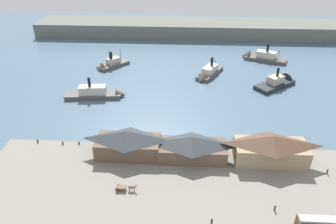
# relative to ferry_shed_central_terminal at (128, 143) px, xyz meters

# --- Properties ---
(ground_plane) EXTENTS (320.00, 320.00, 0.00)m
(ground_plane) POSITION_rel_ferry_shed_central_terminal_xyz_m (17.37, 8.94, -5.23)
(ground_plane) COLOR slate
(quay_promenade) EXTENTS (110.00, 36.00, 1.20)m
(quay_promenade) POSITION_rel_ferry_shed_central_terminal_xyz_m (17.37, -13.06, -4.63)
(quay_promenade) COLOR gray
(quay_promenade) RESTS_ON ground
(seawall_edge) EXTENTS (110.00, 0.80, 1.00)m
(seawall_edge) POSITION_rel_ferry_shed_central_terminal_xyz_m (17.37, 5.34, -4.73)
(seawall_edge) COLOR #666159
(seawall_edge) RESTS_ON ground
(ferry_shed_central_terminal) EXTENTS (18.33, 8.93, 7.93)m
(ferry_shed_central_terminal) POSITION_rel_ferry_shed_central_terminal_xyz_m (0.00, 0.00, 0.00)
(ferry_shed_central_terminal) COLOR brown
(ferry_shed_central_terminal) RESTS_ON quay_promenade
(ferry_shed_west_terminal) EXTENTS (19.68, 8.72, 6.99)m
(ferry_shed_west_terminal) POSITION_rel_ferry_shed_central_terminal_xyz_m (18.07, -0.40, -0.47)
(ferry_shed_west_terminal) COLOR brown
(ferry_shed_west_terminal) RESTS_ON quay_promenade
(ferry_shed_east_terminal) EXTENTS (19.91, 9.05, 8.40)m
(ferry_shed_east_terminal) POSITION_rel_ferry_shed_central_terminal_xyz_m (39.67, -0.83, 0.24)
(ferry_shed_east_terminal) COLOR #998466
(ferry_shed_east_terminal) RESTS_ON quay_promenade
(horse_cart) EXTENTS (5.49, 1.38, 1.87)m
(horse_cart) POSITION_rel_ferry_shed_central_terminal_xyz_m (1.65, -14.58, -3.09)
(horse_cart) COLOR brown
(horse_cart) RESTS_ON quay_promenade
(pedestrian_near_east_shed) EXTENTS (0.43, 0.43, 1.74)m
(pedestrian_near_east_shed) POSITION_rel_ferry_shed_central_terminal_xyz_m (37.19, -19.09, -3.24)
(pedestrian_near_east_shed) COLOR #3D4C42
(pedestrian_near_east_shed) RESTS_ON quay_promenade
(pedestrian_near_cart) EXTENTS (0.40, 0.40, 1.63)m
(pedestrian_near_cart) POSITION_rel_ferry_shed_central_terminal_xyz_m (22.42, -23.71, -3.28)
(pedestrian_near_cart) COLOR #232328
(pedestrian_near_cart) RESTS_ON quay_promenade
(pedestrian_standing_center) EXTENTS (0.40, 0.40, 1.61)m
(pedestrian_standing_center) POSITION_rel_ferry_shed_central_terminal_xyz_m (53.97, -5.36, -3.30)
(pedestrian_standing_center) COLOR #3D4C42
(pedestrian_standing_center) RESTS_ON quay_promenade
(mooring_post_east) EXTENTS (0.44, 0.44, 0.90)m
(mooring_post_east) POSITION_rel_ferry_shed_central_terminal_xyz_m (-28.43, 4.06, -3.58)
(mooring_post_east) COLOR black
(mooring_post_east) RESTS_ON quay_promenade
(mooring_post_center_east) EXTENTS (0.44, 0.44, 0.90)m
(mooring_post_center_east) POSITION_rel_ferry_shed_central_terminal_xyz_m (-20.53, 3.58, -3.58)
(mooring_post_center_east) COLOR black
(mooring_post_center_east) RESTS_ON quay_promenade
(mooring_post_west) EXTENTS (0.44, 0.44, 0.90)m
(mooring_post_west) POSITION_rel_ferry_shed_central_terminal_xyz_m (-15.72, 3.93, -3.58)
(mooring_post_west) COLOR black
(mooring_post_west) RESTS_ON quay_promenade
(ferry_moored_east) EXTENTS (23.65, 7.56, 9.90)m
(ferry_moored_east) POSITION_rel_ferry_shed_central_terminal_xyz_m (-17.45, 36.38, -3.61)
(ferry_moored_east) COLOR #514C47
(ferry_moored_east) RESTS_ON ground
(ferry_moored_west) EXTENTS (14.92, 15.82, 9.31)m
(ferry_moored_west) POSITION_rel_ferry_shed_central_terminal_xyz_m (-19.62, 65.90, -3.91)
(ferry_moored_west) COLOR #514C47
(ferry_moored_west) RESTS_ON ground
(ferry_approaching_east) EXTENTS (22.45, 13.87, 10.77)m
(ferry_approaching_east) POSITION_rel_ferry_shed_central_terminal_xyz_m (52.14, 80.31, -3.81)
(ferry_approaching_east) COLOR #514C47
(ferry_approaching_east) RESTS_ON ground
(ferry_near_quay) EXTENTS (13.45, 19.02, 9.41)m
(ferry_near_quay) POSITION_rel_ferry_shed_central_terminal_xyz_m (25.60, 58.45, -3.77)
(ferry_near_quay) COLOR #514C47
(ferry_near_quay) RESTS_ON ground
(ferry_outer_harbor) EXTENTS (19.60, 17.32, 10.42)m
(ferry_outer_harbor) POSITION_rel_ferry_shed_central_terminal_xyz_m (54.89, 51.53, -3.92)
(ferry_outer_harbor) COLOR #23282D
(ferry_outer_harbor) RESTS_ON ground
(far_headland) EXTENTS (180.00, 24.00, 8.00)m
(far_headland) POSITION_rel_ferry_shed_central_terminal_xyz_m (17.37, 118.94, -1.23)
(far_headland) COLOR #60665B
(far_headland) RESTS_ON ground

